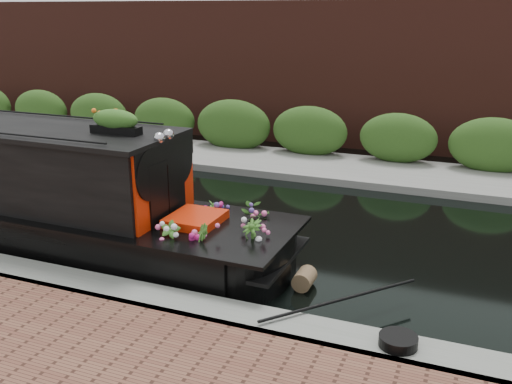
% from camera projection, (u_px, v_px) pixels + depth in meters
% --- Properties ---
extents(ground, '(80.00, 80.00, 0.00)m').
position_uv_depth(ground, '(228.00, 224.00, 10.45)').
color(ground, black).
rests_on(ground, ground).
extents(near_bank_coping, '(40.00, 0.60, 0.50)m').
position_uv_depth(near_bank_coping, '(124.00, 307.00, 7.53)').
color(near_bank_coping, gray).
rests_on(near_bank_coping, ground).
extents(far_bank_path, '(40.00, 2.40, 0.34)m').
position_uv_depth(far_bank_path, '(298.00, 168.00, 14.16)').
color(far_bank_path, gray).
rests_on(far_bank_path, ground).
extents(far_hedge, '(40.00, 1.10, 2.80)m').
position_uv_depth(far_hedge, '(308.00, 159.00, 14.96)').
color(far_hedge, '#2D521B').
rests_on(far_hedge, ground).
extents(far_brick_wall, '(40.00, 1.00, 8.00)m').
position_uv_depth(far_brick_wall, '(329.00, 143.00, 16.81)').
color(far_brick_wall, '#4C2219').
rests_on(far_brick_wall, ground).
extents(rope_fender, '(0.27, 0.37, 0.27)m').
position_uv_depth(rope_fender, '(304.00, 279.00, 8.01)').
color(rope_fender, brown).
rests_on(rope_fender, ground).
extents(coiled_mooring_rope, '(0.42, 0.42, 0.12)m').
position_uv_depth(coiled_mooring_rope, '(398.00, 341.00, 6.19)').
color(coiled_mooring_rope, black).
rests_on(coiled_mooring_rope, near_bank_coping).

